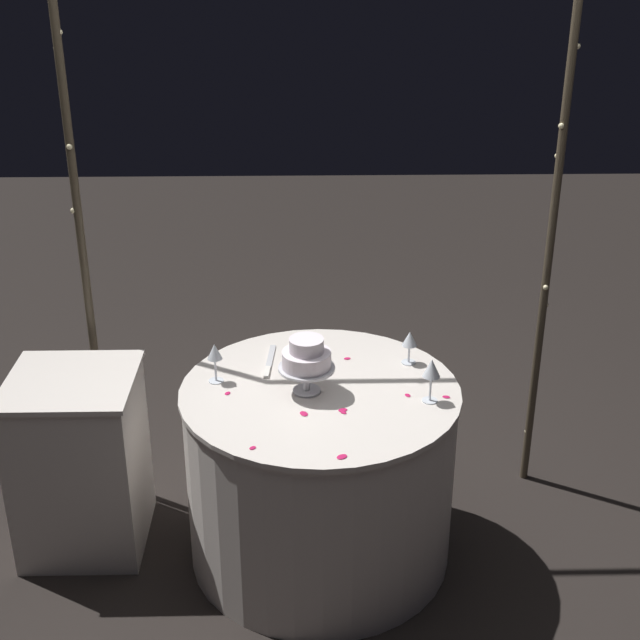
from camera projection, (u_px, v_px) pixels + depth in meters
ground_plane at (320, 549)px, 3.76m from camera, size 12.00×12.00×0.00m
decorative_arch at (317, 171)px, 3.60m from camera, size 2.06×0.06×2.34m
main_table at (320, 473)px, 3.60m from camera, size 1.10×1.10×0.78m
side_table at (81, 461)px, 3.67m from camera, size 0.52×0.52×0.78m
tiered_cake at (307, 358)px, 3.36m from camera, size 0.22×0.22×0.23m
wine_glass_0 at (410, 340)px, 3.60m from camera, size 0.06×0.06×0.14m
wine_glass_1 at (432, 370)px, 3.30m from camera, size 0.07×0.07×0.18m
wine_glass_2 at (215, 354)px, 3.45m from camera, size 0.06×0.06×0.16m
cake_knife at (269, 363)px, 3.63m from camera, size 0.04×0.30×0.01m
rose_petal_0 at (304, 414)px, 3.26m from camera, size 0.04×0.05×0.00m
rose_petal_1 at (298, 369)px, 3.59m from camera, size 0.03×0.03×0.00m
rose_petal_2 at (343, 412)px, 3.27m from camera, size 0.03×0.03×0.00m
rose_petal_3 at (228, 393)px, 3.40m from camera, size 0.03×0.03×0.00m
rose_petal_4 at (342, 457)px, 3.00m from camera, size 0.05×0.05×0.00m
rose_petal_5 at (253, 448)px, 3.05m from camera, size 0.03×0.03×0.00m
rose_petal_6 at (446, 397)px, 3.38m from camera, size 0.03×0.03×0.00m
rose_petal_7 at (408, 395)px, 3.39m from camera, size 0.03×0.03×0.00m
rose_petal_8 at (347, 358)px, 3.67m from camera, size 0.03×0.03×0.00m
rose_petal_9 at (343, 410)px, 3.29m from camera, size 0.04×0.04×0.00m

